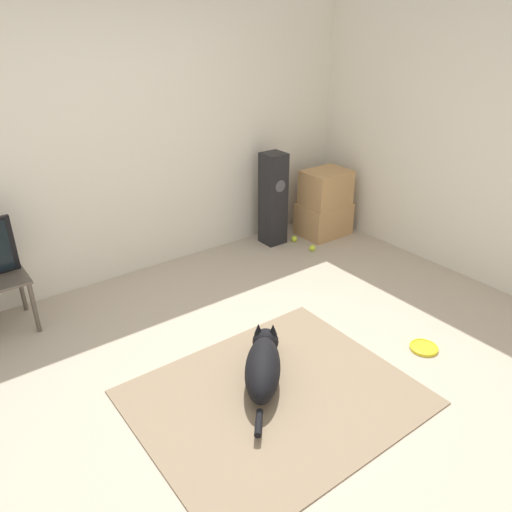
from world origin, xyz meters
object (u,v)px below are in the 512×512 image
Objects in this scene: cardboard_box_upper at (326,188)px; tennis_ball_near_speaker at (312,248)px; cardboard_box_lower at (323,219)px; dog at (263,364)px; frisbee at (424,348)px; floor_speaker at (273,199)px; tennis_ball_by_boxes at (294,239)px.

tennis_ball_near_speaker is (-0.40, -0.26, -0.52)m from cardboard_box_upper.
tennis_ball_near_speaker is (-0.41, -0.27, -0.15)m from cardboard_box_lower.
dog reaches higher than frisbee.
cardboard_box_lower is at bearing -15.46° from floor_speaker.
frisbee is 0.40× the size of cardboard_box_lower.
dog is 3.61× the size of frisbee.
dog is 11.69× the size of tennis_ball_near_speaker.
cardboard_box_upper is (-0.01, -0.01, 0.37)m from cardboard_box_lower.
tennis_ball_by_boxes is (0.19, -0.14, -0.46)m from floor_speaker.
frisbee is 2.28m from cardboard_box_upper.
frisbee is at bearing -113.68° from cardboard_box_lower.
floor_speaker is 0.67m from tennis_ball_near_speaker.
cardboard_box_upper is 7.45× the size of tennis_ball_by_boxes.
floor_speaker is at bearing 49.92° from dog.
floor_speaker is at bearing 143.75° from tennis_ball_by_boxes.
dog is 2.65m from cardboard_box_upper.
dog is at bearing 159.83° from frisbee.
frisbee is 0.21× the size of floor_speaker.
cardboard_box_lower reaches higher than frisbee.
cardboard_box_lower is 8.19× the size of tennis_ball_by_boxes.
tennis_ball_near_speaker reaches higher than frisbee.
tennis_ball_near_speaker is at bearing -89.97° from tennis_ball_by_boxes.
dog is 11.69× the size of tennis_ball_by_boxes.
frisbee is at bearing -97.57° from floor_speaker.
tennis_ball_by_boxes is (-0.41, 0.02, -0.15)m from cardboard_box_lower.
cardboard_box_lower is 0.37m from cardboard_box_upper.
cardboard_box_lower is at bearing 37.47° from dog.
cardboard_box_lower is 0.70m from floor_speaker.
dog reaches higher than tennis_ball_by_boxes.
dog is at bearing -142.53° from cardboard_box_lower.
frisbee is (1.20, -0.44, -0.13)m from dog.
tennis_ball_by_boxes is at bearing 90.03° from tennis_ball_near_speaker.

